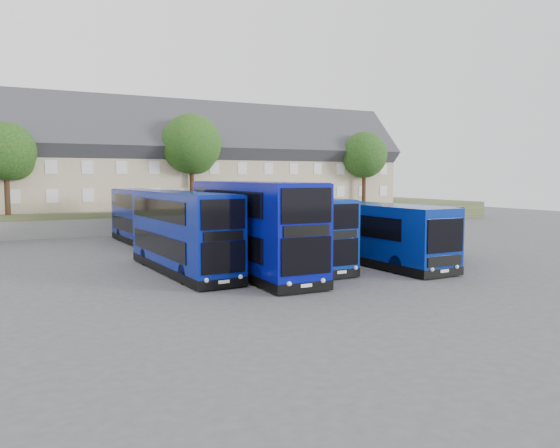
{
  "coord_description": "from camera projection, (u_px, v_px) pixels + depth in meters",
  "views": [
    {
      "loc": [
        -14.77,
        -25.22,
        5.19
      ],
      "look_at": [
        0.99,
        5.09,
        2.2
      ],
      "focal_mm": 35.0,
      "sensor_mm": 36.0,
      "label": 1
    }
  ],
  "objects": [
    {
      "name": "ground",
      "position": [
        307.0,
        272.0,
        29.54
      ],
      "size": [
        120.0,
        120.0,
        0.0
      ],
      "primitive_type": "plane",
      "color": "#48484D",
      "rests_on": "ground"
    },
    {
      "name": "retaining_wall",
      "position": [
        177.0,
        224.0,
        50.68
      ],
      "size": [
        70.0,
        0.4,
        1.5
      ],
      "primitive_type": "cube",
      "color": "slate",
      "rests_on": "ground"
    },
    {
      "name": "earth_bank",
      "position": [
        150.0,
        215.0,
        59.5
      ],
      "size": [
        80.0,
        20.0,
        2.0
      ],
      "primitive_type": "cube",
      "color": "#3A4828",
      "rests_on": "ground"
    },
    {
      "name": "terrace_row",
      "position": [
        159.0,
        163.0,
        55.48
      ],
      "size": [
        54.0,
        10.4,
        11.2
      ],
      "color": "tan",
      "rests_on": "earth_bank"
    },
    {
      "name": "dd_front_left",
      "position": [
        182.0,
        234.0,
        29.34
      ],
      "size": [
        2.96,
        10.96,
        4.31
      ],
      "rotation": [
        0.0,
        0.0,
        0.04
      ],
      "color": "#07198B",
      "rests_on": "ground"
    },
    {
      "name": "dd_front_mid",
      "position": [
        252.0,
        229.0,
        29.25
      ],
      "size": [
        3.12,
        12.3,
        4.86
      ],
      "rotation": [
        0.0,
        0.0,
        -0.03
      ],
      "color": "#070E92",
      "rests_on": "ground"
    },
    {
      "name": "dd_front_right",
      "position": [
        293.0,
        233.0,
        31.56
      ],
      "size": [
        2.43,
        10.01,
        3.96
      ],
      "rotation": [
        0.0,
        0.0,
        0.01
      ],
      "color": "#082B93",
      "rests_on": "ground"
    },
    {
      "name": "dd_rear_left",
      "position": [
        144.0,
        218.0,
        41.63
      ],
      "size": [
        2.88,
        10.54,
        4.15
      ],
      "rotation": [
        0.0,
        0.0,
        0.05
      ],
      "color": "navy",
      "rests_on": "ground"
    },
    {
      "name": "dd_rear_right",
      "position": [
        233.0,
        217.0,
        42.77
      ],
      "size": [
        2.62,
        10.2,
        4.02
      ],
      "rotation": [
        0.0,
        0.0,
        -0.03
      ],
      "color": "navy",
      "rests_on": "ground"
    },
    {
      "name": "coach_east_a",
      "position": [
        367.0,
        233.0,
        33.21
      ],
      "size": [
        2.93,
        13.03,
        3.55
      ],
      "rotation": [
        0.0,
        0.0,
        0.02
      ],
      "color": "navy",
      "rests_on": "ground"
    },
    {
      "name": "coach_east_b",
      "position": [
        380.0,
        228.0,
        37.96
      ],
      "size": [
        3.68,
        12.28,
        3.31
      ],
      "rotation": [
        0.0,
        0.0,
        0.09
      ],
      "color": "#070F8B",
      "rests_on": "ground"
    },
    {
      "name": "tree_west",
      "position": [
        7.0,
        154.0,
        44.74
      ],
      "size": [
        4.8,
        4.8,
        7.65
      ],
      "color": "#382314",
      "rests_on": "earth_bank"
    },
    {
      "name": "tree_mid",
      "position": [
        192.0,
        146.0,
        52.44
      ],
      "size": [
        5.76,
        5.76,
        9.18
      ],
      "color": "#382314",
      "rests_on": "earth_bank"
    },
    {
      "name": "tree_east",
      "position": [
        365.0,
        157.0,
        61.25
      ],
      "size": [
        5.12,
        5.12,
        8.16
      ],
      "color": "#382314",
      "rests_on": "earth_bank"
    },
    {
      "name": "tree_far",
      "position": [
        370.0,
        157.0,
        70.17
      ],
      "size": [
        5.44,
        5.44,
        8.67
      ],
      "color": "#382314",
      "rests_on": "earth_bank"
    }
  ]
}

